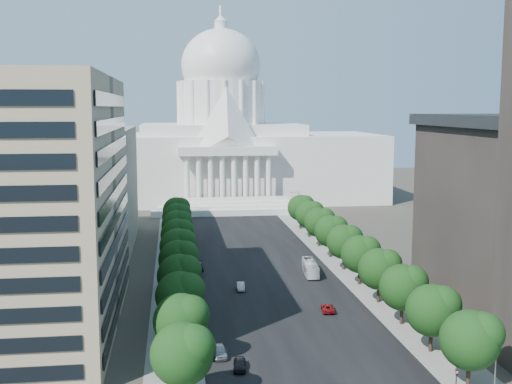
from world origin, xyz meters
name	(u,v)px	position (x,y,z in m)	size (l,w,h in m)	color
road_asphalt	(252,253)	(0.00, 90.00, 0.00)	(30.00, 260.00, 0.01)	black
sidewalk_left	(173,256)	(-19.00, 90.00, 0.00)	(8.00, 260.00, 0.02)	gray
sidewalk_right	(328,251)	(19.00, 90.00, 0.00)	(8.00, 260.00, 0.02)	gray
capitol	(222,147)	(0.00, 184.89, 20.01)	(120.00, 56.00, 73.00)	white
office_block_left_far	(53,190)	(-48.00, 100.00, 15.00)	(38.00, 52.00, 30.00)	gray
tree_l_a	(185,352)	(-17.66, 11.81, 6.45)	(7.79, 7.60, 9.97)	#33261C
tree_l_b	(183,319)	(-17.66, 23.81, 6.45)	(7.79, 7.60, 9.97)	#33261C
tree_l_c	(182,294)	(-17.66, 35.81, 6.45)	(7.79, 7.60, 9.97)	#33261C
tree_l_d	(181,274)	(-17.66, 47.81, 6.45)	(7.79, 7.60, 9.97)	#33261C
tree_l_e	(180,258)	(-17.66, 59.81, 6.45)	(7.79, 7.60, 9.97)	#33261C
tree_l_f	(179,245)	(-17.66, 71.81, 6.45)	(7.79, 7.60, 9.97)	#33261C
tree_l_g	(179,234)	(-17.66, 83.81, 6.45)	(7.79, 7.60, 9.97)	#33261C
tree_l_h	(178,225)	(-17.66, 95.81, 6.45)	(7.79, 7.60, 9.97)	#33261C
tree_l_i	(178,217)	(-17.66, 107.81, 6.45)	(7.79, 7.60, 9.97)	#33261C
tree_l_j	(177,209)	(-17.66, 119.81, 6.45)	(7.79, 7.60, 9.97)	#33261C
tree_r_a	(473,338)	(18.34, 11.81, 6.45)	(7.79, 7.60, 9.97)	#33261C
tree_r_b	(435,309)	(18.34, 23.81, 6.45)	(7.79, 7.60, 9.97)	#33261C
tree_r_c	(405,286)	(18.34, 35.81, 6.45)	(7.79, 7.60, 9.97)	#33261C
tree_r_d	(381,268)	(18.34, 47.81, 6.45)	(7.79, 7.60, 9.97)	#33261C
tree_r_e	(362,253)	(18.34, 59.81, 6.45)	(7.79, 7.60, 9.97)	#33261C
tree_r_f	(346,241)	(18.34, 71.81, 6.45)	(7.79, 7.60, 9.97)	#33261C
tree_r_g	(332,230)	(18.34, 83.81, 6.45)	(7.79, 7.60, 9.97)	#33261C
tree_r_h	(321,221)	(18.34, 95.81, 6.45)	(7.79, 7.60, 9.97)	#33261C
tree_r_i	(311,214)	(18.34, 107.81, 6.45)	(7.79, 7.60, 9.97)	#33261C
tree_r_j	(302,207)	(18.34, 119.81, 6.45)	(7.79, 7.60, 9.97)	#33261C
traffic_signal_right	(456,378)	(14.50, 7.99, 3.09)	(0.18, 0.49, 4.30)	black
streetlight_a	(492,348)	(19.90, 10.00, 5.82)	(2.61, 0.44, 9.00)	gray
streetlight_b	(416,291)	(19.90, 35.00, 5.82)	(2.61, 0.44, 9.00)	gray
streetlight_c	(369,256)	(19.90, 60.00, 5.82)	(2.61, 0.44, 9.00)	gray
streetlight_d	(337,232)	(19.90, 85.00, 5.82)	(2.61, 0.44, 9.00)	gray
streetlight_e	(314,215)	(19.90, 110.00, 5.82)	(2.61, 0.44, 9.00)	gray
streetlight_f	(297,202)	(19.90, 135.00, 5.82)	(2.61, 0.44, 9.00)	gray
car_dark_a	(240,365)	(-10.18, 21.05, 0.73)	(1.71, 4.26, 1.45)	black
car_silver	(241,287)	(-6.03, 58.97, 0.70)	(1.48, 4.24, 1.40)	#9B9DA2
car_red	(328,308)	(7.56, 43.77, 0.65)	(2.15, 4.66, 1.30)	maroon
car_dark_b	(199,267)	(-13.50, 75.53, 0.76)	(2.14, 5.26, 1.53)	black
car_parked	(220,351)	(-12.50, 25.94, 0.80)	(1.89, 4.70, 1.60)	#929498
city_bus	(310,268)	(9.84, 68.52, 1.51)	(2.54, 10.87, 3.03)	silver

